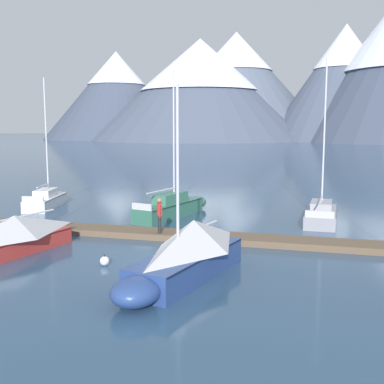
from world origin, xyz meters
The scene contains 13 objects.
ground_plane centered at (0.00, 0.00, 0.00)m, with size 700.00×700.00×0.00m, color #2D4C6B.
mountain_west_summit centered at (-73.22, 181.63, 19.62)m, with size 63.99×63.99×37.96m.
mountain_central_massif centered at (-34.75, 176.83, 21.81)m, with size 91.80×91.80×41.03m.
mountain_shoulder_ridge centered at (-21.87, 191.50, 23.65)m, with size 82.85×82.85×45.88m.
mountain_east_summit centered at (22.07, 176.34, 22.86)m, with size 60.45×60.45×44.20m.
dock centered at (0.00, 4.00, 0.14)m, with size 26.26×2.97×0.30m.
sailboat_nearest_berth centered at (-11.13, 11.05, 0.51)m, with size 2.41×5.85×8.55m.
sailboat_second_berth centered at (-6.48, -0.53, 0.78)m, with size 3.29×7.11×8.84m.
sailboat_mid_dock_port centered at (-1.91, 9.65, 0.58)m, with size 3.30×7.14×8.63m.
sailboat_mid_dock_starboard centered at (1.53, -1.85, 0.94)m, with size 3.50×7.08×6.73m.
sailboat_far_berth centered at (6.69, 9.78, 0.51)m, with size 2.03×5.79×9.04m.
person_on_dock centered at (-1.07, 3.67, 1.26)m, with size 0.34×0.56×1.69m.
mooring_buoy_channel_marker centered at (-1.91, -1.01, 0.18)m, with size 0.37×0.37×0.45m.
Camera 1 is at (5.28, -17.61, 5.33)m, focal length 44.22 mm.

